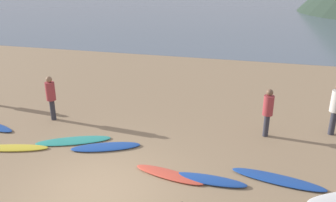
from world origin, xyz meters
name	(u,v)px	position (x,y,z in m)	size (l,w,h in m)	color
ground_plane	(186,81)	(0.00, 10.00, -0.10)	(120.00, 120.00, 0.20)	#997C5B
ocean_water	(248,1)	(0.00, 64.75, 0.00)	(140.00, 100.00, 0.01)	slate
surfboard_2	(12,148)	(-3.50, 1.29, 0.04)	(2.20, 0.46, 0.07)	yellow
surfboard_3	(74,141)	(-1.94, 2.23, 0.03)	(2.36, 0.59, 0.07)	teal
surfboard_4	(106,147)	(-0.75, 2.11, 0.04)	(2.12, 0.57, 0.08)	#1E479E
surfboard_5	(169,174)	(1.54, 1.14, 0.04)	(2.00, 0.46, 0.08)	#D84C38
surfboard_6	(209,180)	(2.60, 1.17, 0.05)	(1.98, 0.45, 0.10)	#1E479E
surfboard_7	(278,179)	(4.32, 1.67, 0.04)	(2.40, 0.51, 0.09)	#1E479E
person_0	(268,109)	(3.98, 4.31, 0.96)	(0.33, 0.33, 1.63)	#2D2D38
person_1	(51,95)	(-3.57, 3.63, 0.97)	(0.33, 0.33, 1.65)	#2D2D38
person_3	(336,105)	(6.10, 5.03, 1.04)	(0.36, 0.36, 1.77)	#2D2D38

